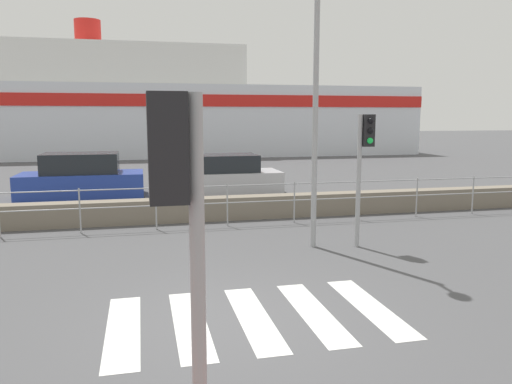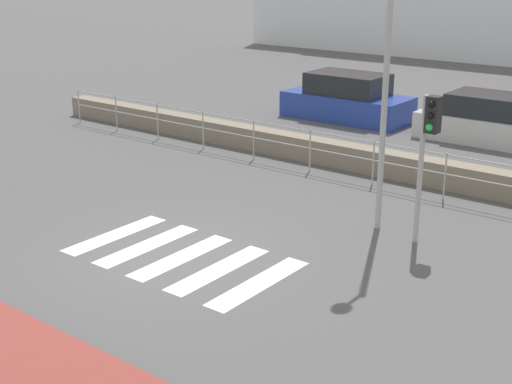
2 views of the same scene
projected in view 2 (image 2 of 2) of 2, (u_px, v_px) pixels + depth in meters
ground_plane at (172, 254)px, 13.28m from camera, size 160.00×160.00×0.00m
crosswalk at (182, 257)px, 13.14m from camera, size 4.05×2.40×0.01m
seawall at (358, 158)px, 18.34m from camera, size 22.25×0.55×0.63m
harbor_fence at (341, 149)px, 17.55m from camera, size 20.06×0.04×1.12m
traffic_light_far at (428, 137)px, 13.10m from camera, size 0.34×0.32×2.88m
streetlamp at (384, 39)px, 13.22m from camera, size 0.32×0.94×6.21m
parked_car_blue at (347, 100)px, 23.90m from camera, size 4.25×1.88×1.56m
parked_car_silver at (494, 122)px, 21.00m from camera, size 4.36×1.88×1.42m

